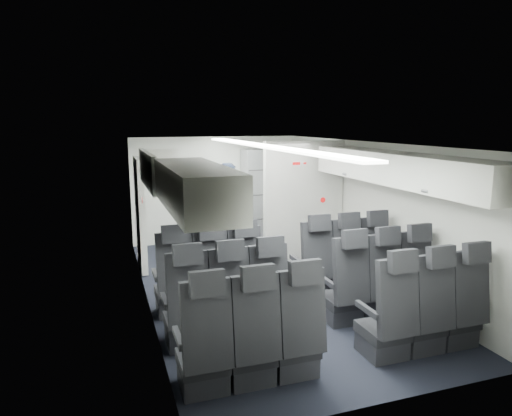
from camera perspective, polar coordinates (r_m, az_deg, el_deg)
cabin_shell at (r=6.60m, az=1.11°, el=-0.84°), size 3.41×6.01×2.16m
seat_row_front at (r=6.31m, az=2.75°, el=-8.19°), size 3.33×0.56×1.24m
seat_row_mid at (r=5.53m, az=6.22°, el=-11.02°), size 3.33×0.56×1.24m
seat_row_rear at (r=4.80m, az=10.88°, el=-14.68°), size 3.33×0.56×1.24m
overhead_bin_left_rear at (r=4.20m, az=-7.62°, el=2.57°), size 0.53×1.80×0.40m
overhead_bin_left_front_open at (r=5.92m, az=-11.29°, el=3.63°), size 0.64×1.70×0.72m
overhead_bin_right_rear at (r=5.47m, az=22.57°, el=3.74°), size 0.53×1.80×0.40m
overhead_bin_right_front at (r=6.88m, az=12.96°, el=5.56°), size 0.53×1.70×0.40m
bulkhead_partition at (r=7.70m, az=5.96°, el=0.42°), size 1.40×0.15×2.13m
galley_unit at (r=9.47m, az=0.94°, el=1.64°), size 0.85×0.52×1.90m
boarding_door at (r=7.80m, az=-14.27°, el=-0.63°), size 0.12×1.27×1.86m
flight_attendant at (r=8.33m, az=-3.31°, el=-0.23°), size 0.42×0.63×1.73m
carry_on_bag at (r=5.72m, az=-10.62°, el=3.84°), size 0.48×0.39×0.25m
papers at (r=8.31m, az=-1.97°, el=1.00°), size 0.21×0.04×0.15m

